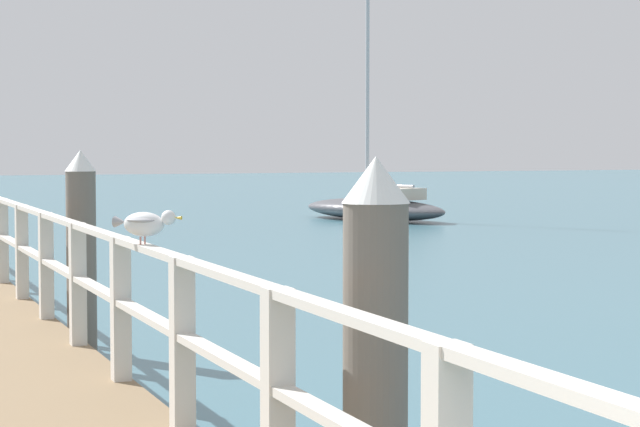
# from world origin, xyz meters

# --- Properties ---
(pier_railing) EXTENTS (0.12, 21.99, 0.97)m
(pier_railing) POSITION_xyz_m (1.03, 11.74, 1.00)
(pier_railing) COLOR beige
(pier_railing) RESTS_ON pier_deck
(dock_piling_near) EXTENTS (0.29, 0.29, 1.93)m
(dock_piling_near) POSITION_xyz_m (1.41, 3.75, 0.97)
(dock_piling_near) COLOR #6B6056
(dock_piling_near) RESTS_ON ground_plane
(dock_piling_far) EXTENTS (0.29, 0.29, 1.93)m
(dock_piling_far) POSITION_xyz_m (1.41, 10.50, 0.97)
(dock_piling_far) COLOR #6B6056
(dock_piling_far) RESTS_ON ground_plane
(seagull_foreground) EXTENTS (0.37, 0.37, 0.21)m
(seagull_foreground) POSITION_xyz_m (1.03, 6.36, 1.50)
(seagull_foreground) COLOR white
(seagull_foreground) RESTS_ON pier_railing
(boat_1) EXTENTS (3.24, 5.18, 6.84)m
(boat_1) POSITION_xyz_m (12.37, 28.13, 0.37)
(boat_1) COLOR #4C4C51
(boat_1) RESTS_ON ground_plane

